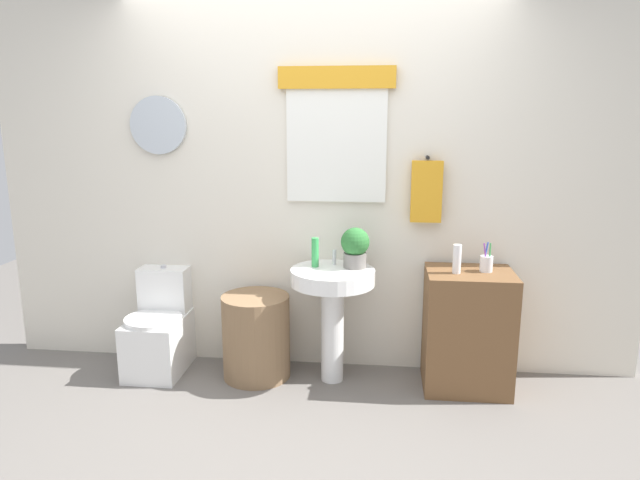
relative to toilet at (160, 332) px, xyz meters
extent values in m
plane|color=slate|center=(1.05, -0.88, -0.27)|extent=(8.00, 8.00, 0.00)
cube|color=silver|center=(1.05, 0.27, 1.03)|extent=(4.40, 0.10, 2.60)
cube|color=white|center=(1.20, 0.20, 1.27)|extent=(0.65, 0.03, 0.74)
cube|color=gold|center=(1.20, 0.19, 1.70)|extent=(0.75, 0.04, 0.14)
cylinder|color=silver|center=(0.00, 0.20, 1.40)|extent=(0.39, 0.03, 0.39)
cylinder|color=black|center=(1.80, 0.19, 1.20)|extent=(0.02, 0.06, 0.02)
cube|color=gold|center=(1.80, 0.17, 0.98)|extent=(0.20, 0.05, 0.40)
cube|color=white|center=(0.00, -0.03, -0.08)|extent=(0.36, 0.50, 0.38)
cylinder|color=white|center=(0.00, -0.09, 0.13)|extent=(0.38, 0.38, 0.03)
cube|color=white|center=(0.00, 0.14, 0.27)|extent=(0.34, 0.18, 0.31)
cylinder|color=silver|center=(0.00, 0.14, 0.43)|extent=(0.04, 0.04, 0.02)
cylinder|color=#846647|center=(0.69, -0.03, 0.01)|extent=(0.45, 0.45, 0.57)
cylinder|color=white|center=(1.20, -0.03, 0.06)|extent=(0.15, 0.15, 0.67)
cylinder|color=white|center=(1.20, -0.03, 0.44)|extent=(0.55, 0.55, 0.10)
cylinder|color=silver|center=(1.20, 0.09, 0.54)|extent=(0.03, 0.03, 0.10)
cube|color=brown|center=(2.08, -0.03, 0.12)|extent=(0.54, 0.44, 0.78)
cylinder|color=green|center=(1.08, 0.02, 0.59)|extent=(0.05, 0.05, 0.19)
cylinder|color=slate|center=(1.34, 0.03, 0.54)|extent=(0.15, 0.15, 0.10)
sphere|color=#2D7033|center=(1.34, 0.03, 0.67)|extent=(0.19, 0.19, 0.19)
cylinder|color=white|center=(1.98, -0.07, 0.60)|extent=(0.05, 0.05, 0.18)
cylinder|color=silver|center=(2.17, -0.01, 0.55)|extent=(0.08, 0.08, 0.10)
cylinder|color=green|center=(2.19, -0.02, 0.60)|extent=(0.01, 0.02, 0.18)
cylinder|color=blue|center=(2.17, 0.00, 0.60)|extent=(0.04, 0.02, 0.18)
cylinder|color=purple|center=(2.16, -0.03, 0.60)|extent=(0.04, 0.03, 0.18)
camera|label=1|loc=(1.51, -3.56, 1.47)|focal=31.97mm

